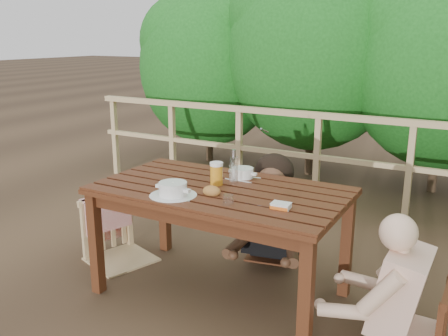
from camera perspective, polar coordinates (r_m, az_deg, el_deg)
The scene contains 16 objects.
ground at distance 3.54m, azimuth -0.41°, elevation -14.36°, with size 60.00×60.00×0.00m, color #503A26.
table at distance 3.37m, azimuth -0.42°, elevation -8.73°, with size 1.65×0.93×0.76m, color #3D1D0E.
chair_left at distance 3.90m, azimuth -12.31°, elevation -4.26°, with size 0.47×0.47×0.94m, color tan.
chair_far at distance 3.95m, azimuth 6.21°, elevation -4.33°, with size 0.43×0.43×0.86m, color #3D1D0E.
chair_right at distance 3.01m, azimuth 21.41°, elevation -12.47°, with size 0.41×0.41×0.81m, color #3D1D0E.
woman at distance 3.89m, azimuth 6.43°, elevation -0.85°, with size 0.55×0.67×1.35m, color black, non-canonical shape.
diner_right at distance 2.90m, azimuth 22.48°, elevation -8.21°, with size 0.53×0.65×1.31m, color #D6A992, non-canonical shape.
railing at distance 5.07m, azimuth 10.82°, elevation 0.78°, with size 5.60×0.10×1.01m, color tan.
hedge_row at distance 5.98m, azimuth 19.14°, elevation 15.91°, with size 6.60×1.60×3.80m, color #185718, non-canonical shape.
soup_near at distance 3.08m, azimuth -6.00°, elevation -2.57°, with size 0.30×0.30×0.10m, color silver.
soup_far at distance 3.45m, azimuth 2.21°, elevation -0.67°, with size 0.26×0.26×0.09m, color white.
bread_roll at distance 3.09m, azimuth -1.45°, elevation -2.74°, with size 0.12×0.09×0.07m, color #AD6C38.
beer_glass at distance 3.27m, azimuth -0.88°, elevation -0.79°, with size 0.09×0.09×0.17m, color gold.
bottle at distance 3.28m, azimuth 1.15°, elevation 0.01°, with size 0.06×0.06×0.25m, color silver.
tumbler at distance 2.91m, azimuth 0.49°, elevation -3.87°, with size 0.06×0.06×0.07m, color white.
butter_tub at distance 2.87m, azimuth 6.69°, elevation -4.54°, with size 0.11×0.08×0.05m, color silver.
Camera 1 is at (1.52, -2.68, 1.76)m, focal length 39.01 mm.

